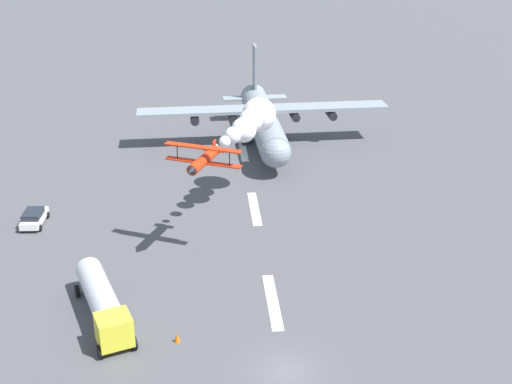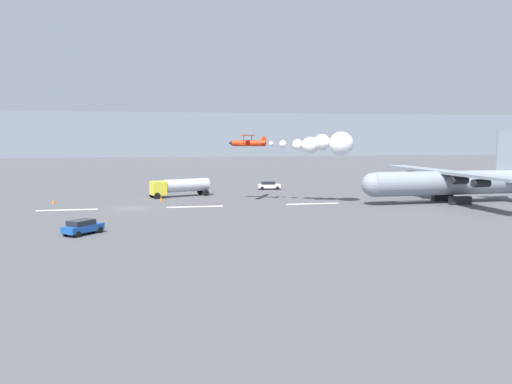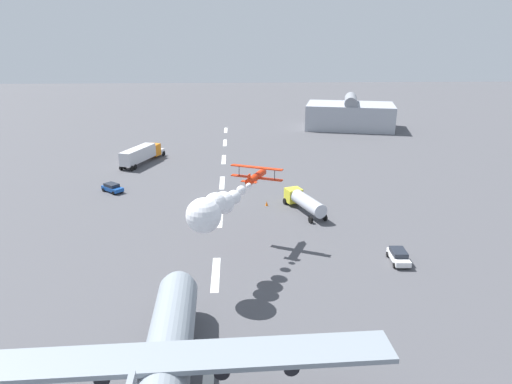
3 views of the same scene
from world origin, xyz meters
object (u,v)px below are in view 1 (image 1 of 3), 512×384
(fuel_tanker_truck, at_px, (102,301))
(airport_staff_sedan, at_px, (34,217))
(traffic_cone_far, at_px, (177,337))
(stunt_biplane_red, at_px, (250,123))
(cargo_transport_plane, at_px, (264,122))

(fuel_tanker_truck, xyz_separation_m, airport_staff_sedan, (17.08, 8.81, -0.94))
(airport_staff_sedan, height_order, traffic_cone_far, airport_staff_sedan)
(stunt_biplane_red, relative_size, traffic_cone_far, 23.51)
(stunt_biplane_red, distance_m, airport_staff_sedan, 23.19)
(stunt_biplane_red, distance_m, traffic_cone_far, 25.97)
(stunt_biplane_red, bearing_deg, fuel_tanker_truck, 148.14)
(airport_staff_sedan, distance_m, traffic_cone_far, 24.78)
(traffic_cone_far, bearing_deg, airport_staff_sedan, 35.52)
(fuel_tanker_truck, bearing_deg, airport_staff_sedan, 27.28)
(cargo_transport_plane, relative_size, airport_staff_sedan, 7.65)
(stunt_biplane_red, height_order, fuel_tanker_truck, stunt_biplane_red)
(fuel_tanker_truck, bearing_deg, traffic_cone_far, -118.90)
(traffic_cone_far, bearing_deg, fuel_tanker_truck, 61.10)
(cargo_transport_plane, bearing_deg, airport_staff_sedan, 130.11)
(fuel_tanker_truck, height_order, airport_staff_sedan, fuel_tanker_truck)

